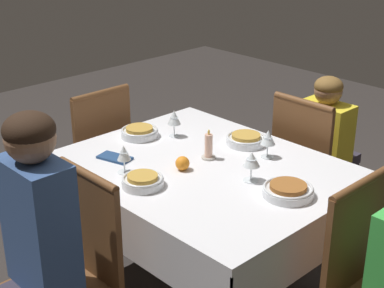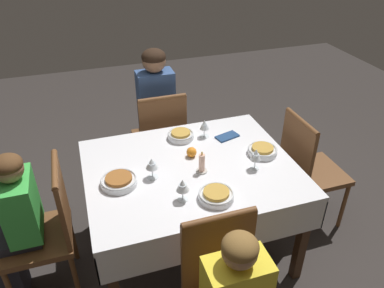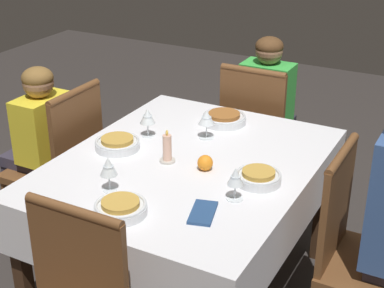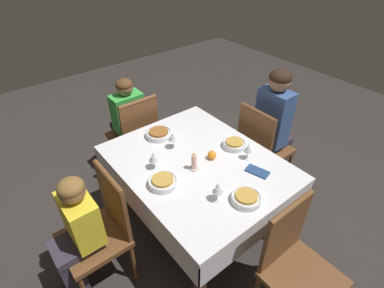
# 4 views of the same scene
# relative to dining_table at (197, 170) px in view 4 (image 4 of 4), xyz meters

# --- Properties ---
(ground_plane) EXTENTS (8.00, 8.00, 0.00)m
(ground_plane) POSITION_rel_dining_table_xyz_m (0.00, 0.00, -0.66)
(ground_plane) COLOR #332D2B
(dining_table) EXTENTS (1.36, 1.09, 0.75)m
(dining_table) POSITION_rel_dining_table_xyz_m (0.00, 0.00, 0.00)
(dining_table) COLOR silver
(dining_table) RESTS_ON ground_plane
(chair_north) EXTENTS (0.42, 0.43, 0.95)m
(chair_north) POSITION_rel_dining_table_xyz_m (-0.01, 0.80, -0.14)
(chair_north) COLOR brown
(chair_north) RESTS_ON ground_plane
(chair_south) EXTENTS (0.42, 0.43, 0.95)m
(chair_south) POSITION_rel_dining_table_xyz_m (-0.07, -0.80, -0.14)
(chair_south) COLOR brown
(chair_south) RESTS_ON ground_plane
(chair_west) EXTENTS (0.43, 0.42, 0.95)m
(chair_west) POSITION_rel_dining_table_xyz_m (-0.94, -0.03, -0.14)
(chair_west) COLOR brown
(chair_west) RESTS_ON ground_plane
(chair_east) EXTENTS (0.43, 0.42, 0.95)m
(chair_east) POSITION_rel_dining_table_xyz_m (0.94, 0.02, -0.14)
(chair_east) COLOR brown
(chair_east) RESTS_ON ground_plane
(person_adult_denim) EXTENTS (0.30, 0.34, 1.25)m
(person_adult_denim) POSITION_rel_dining_table_xyz_m (-0.01, 0.96, 0.05)
(person_adult_denim) COLOR #383342
(person_adult_denim) RESTS_ON ground_plane
(person_child_yellow) EXTENTS (0.30, 0.33, 1.03)m
(person_child_yellow) POSITION_rel_dining_table_xyz_m (-0.07, -0.98, -0.10)
(person_child_yellow) COLOR #383342
(person_child_yellow) RESTS_ON ground_plane
(person_child_green) EXTENTS (0.33, 0.30, 1.07)m
(person_child_green) POSITION_rel_dining_table_xyz_m (-1.11, -0.03, -0.07)
(person_child_green) COLOR #282833
(person_child_green) RESTS_ON ground_plane
(bowl_north) EXTENTS (0.19, 0.19, 0.06)m
(bowl_north) POSITION_rel_dining_table_xyz_m (0.04, 0.36, 0.11)
(bowl_north) COLOR silver
(bowl_north) RESTS_ON dining_table
(wine_glass_north) EXTENTS (0.07, 0.07, 0.14)m
(wine_glass_north) POSITION_rel_dining_table_xyz_m (0.21, 0.33, 0.18)
(wine_glass_north) COLOR white
(wine_glass_north) RESTS_ON dining_table
(bowl_south) EXTENTS (0.21, 0.21, 0.06)m
(bowl_south) POSITION_rel_dining_table_xyz_m (0.04, -0.35, 0.11)
(bowl_south) COLOR silver
(bowl_south) RESTS_ON dining_table
(wine_glass_south) EXTENTS (0.07, 0.07, 0.15)m
(wine_glass_south) POSITION_rel_dining_table_xyz_m (-0.14, -0.30, 0.19)
(wine_glass_south) COLOR white
(wine_glass_south) RESTS_ON dining_table
(bowl_west) EXTENTS (0.23, 0.23, 0.06)m
(bowl_west) POSITION_rel_dining_table_xyz_m (-0.47, -0.04, 0.11)
(bowl_west) COLOR silver
(bowl_west) RESTS_ON dining_table
(wine_glass_west) EXTENTS (0.08, 0.08, 0.14)m
(wine_glass_west) POSITION_rel_dining_table_xyz_m (-0.26, -0.04, 0.19)
(wine_glass_west) COLOR white
(wine_glass_west) RESTS_ON dining_table
(bowl_east) EXTENTS (0.20, 0.20, 0.06)m
(bowl_east) POSITION_rel_dining_table_xyz_m (0.52, -0.01, 0.11)
(bowl_east) COLOR silver
(bowl_east) RESTS_ON dining_table
(wine_glass_east) EXTENTS (0.07, 0.07, 0.15)m
(wine_glass_east) POSITION_rel_dining_table_xyz_m (0.39, -0.15, 0.19)
(wine_glass_east) COLOR white
(wine_glass_east) RESTS_ON dining_table
(candle_centerpiece) EXTENTS (0.07, 0.07, 0.16)m
(candle_centerpiece) POSITION_rel_dining_table_xyz_m (0.05, -0.07, 0.14)
(candle_centerpiece) COLOR beige
(candle_centerpiece) RESTS_ON dining_table
(orange_fruit) EXTENTS (0.07, 0.07, 0.07)m
(orange_fruit) POSITION_rel_dining_table_xyz_m (0.04, 0.11, 0.12)
(orange_fruit) COLOR orange
(orange_fruit) RESTS_ON dining_table
(napkin_red_folded) EXTENTS (0.19, 0.13, 0.01)m
(napkin_red_folded) POSITION_rel_dining_table_xyz_m (0.37, 0.27, 0.09)
(napkin_red_folded) COLOR navy
(napkin_red_folded) RESTS_ON dining_table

